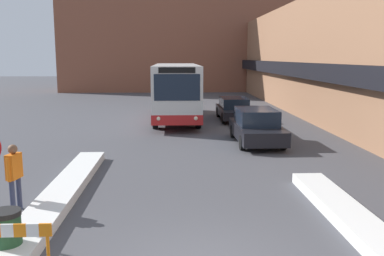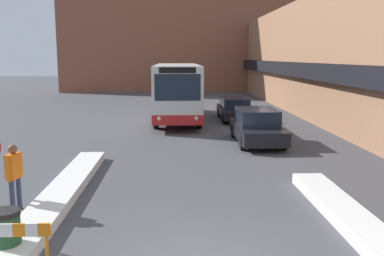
{
  "view_description": "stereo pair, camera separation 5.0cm",
  "coord_description": "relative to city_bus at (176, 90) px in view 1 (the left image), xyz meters",
  "views": [
    {
      "loc": [
        -0.51,
        -7.12,
        3.84
      ],
      "look_at": [
        0.07,
        6.3,
        1.6
      ],
      "focal_mm": 40.0,
      "sensor_mm": 36.0,
      "label": 1
    },
    {
      "loc": [
        -0.46,
        -7.12,
        3.84
      ],
      "look_at": [
        0.07,
        6.3,
        1.6
      ],
      "focal_mm": 40.0,
      "sensor_mm": 36.0,
      "label": 2
    }
  ],
  "objects": [
    {
      "name": "building_backdrop_far",
      "position": [
        0.33,
        24.57,
        5.78
      ],
      "size": [
        26.0,
        8.0,
        15.23
      ],
      "color": "brown",
      "rests_on": "ground_plane"
    },
    {
      "name": "pedestrian",
      "position": [
        -4.15,
        -15.59,
        -0.81
      ],
      "size": [
        0.3,
        0.55,
        1.71
      ],
      "rotation": [
        0.0,
        0.0,
        1.37
      ],
      "color": "#333851",
      "rests_on": "ground_plane"
    },
    {
      "name": "snow_bank_right",
      "position": [
        3.93,
        -16.7,
        -1.69
      ],
      "size": [
        0.9,
        6.53,
        0.29
      ],
      "color": "silver",
      "rests_on": "ground_plane"
    },
    {
      "name": "city_bus",
      "position": [
        0.0,
        0.0,
        0.0
      ],
      "size": [
        2.61,
        10.29,
        3.38
      ],
      "color": "silver",
      "rests_on": "ground_plane"
    },
    {
      "name": "snow_bank_left",
      "position": [
        -3.27,
        -14.84,
        -1.7
      ],
      "size": [
        0.9,
        9.47,
        0.28
      ],
      "color": "silver",
      "rests_on": "ground_plane"
    },
    {
      "name": "building_row_right",
      "position": [
        10.3,
        5.05,
        1.9
      ],
      "size": [
        5.5,
        60.0,
        7.49
      ],
      "color": "#996B4C",
      "rests_on": "ground_plane"
    },
    {
      "name": "trash_bin",
      "position": [
        -3.4,
        -18.17,
        -1.36
      ],
      "size": [
        0.59,
        0.59,
        0.95
      ],
      "color": "#234C2D",
      "rests_on": "ground_plane"
    },
    {
      "name": "parked_car_front",
      "position": [
        3.53,
        -7.29,
        -1.07
      ],
      "size": [
        1.92,
        4.6,
        1.54
      ],
      "color": "black",
      "rests_on": "ground_plane"
    },
    {
      "name": "parked_car_middle",
      "position": [
        3.53,
        -0.04,
        -1.14
      ],
      "size": [
        1.81,
        4.75,
        1.37
      ],
      "color": "black",
      "rests_on": "ground_plane"
    },
    {
      "name": "construction_barricade",
      "position": [
        -2.9,
        -18.82,
        -1.17
      ],
      "size": [
        1.1,
        0.06,
        0.94
      ],
      "color": "orange",
      "rests_on": "ground_plane"
    }
  ]
}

